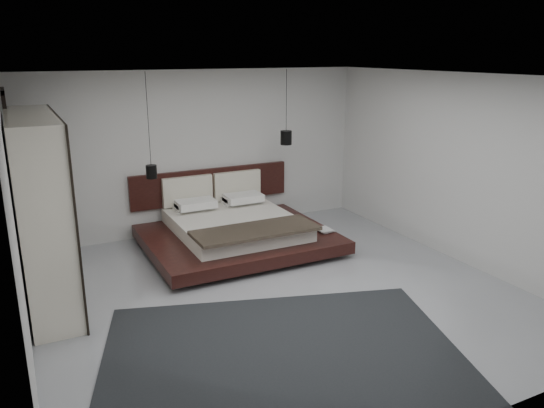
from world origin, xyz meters
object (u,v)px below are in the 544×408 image
lattice_screen (15,182)px  pendant_right (286,138)px  bed (235,229)px  wardrobe (41,210)px  rug (283,355)px  pendant_left (151,171)px

lattice_screen → pendant_right: size_ratio=2.04×
bed → wardrobe: wardrobe is taller
lattice_screen → rug: (2.31, -3.81, -1.29)m
lattice_screen → bed: lattice_screen is taller
lattice_screen → pendant_left: size_ratio=1.60×
wardrobe → pendant_left: bearing=35.0°
bed → pendant_left: 1.62m
pendant_right → pendant_left: bearing=180.0°
bed → wardrobe: bearing=-166.2°
bed → pendant_left: size_ratio=1.78×
lattice_screen → pendant_right: (4.31, -0.08, 0.35)m
pendant_left → wardrobe: 2.05m
pendant_left → wardrobe: pendant_left is taller
lattice_screen → wardrobe: (0.25, -1.25, -0.11)m
wardrobe → rug: (2.05, -2.56, -1.18)m
lattice_screen → pendant_left: bearing=-2.4°
lattice_screen → pendant_right: pendant_right is taller
bed → pendant_right: pendant_right is taller
pendant_right → rug: bearing=-118.2°
pendant_left → pendant_right: 2.41m
wardrobe → pendant_right: bearing=16.1°
bed → rug: bearing=-104.0°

